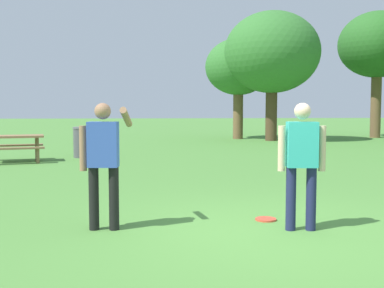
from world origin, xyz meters
TOP-DOWN VIEW (x-y plane):
  - ground_plane at (0.00, 0.00)m, footprint 120.00×120.00m
  - person_thrower at (0.48, 0.06)m, footprint 0.61×0.26m
  - person_catcher at (-2.04, 0.32)m, footprint 0.66×0.66m
  - frisbee at (0.17, 0.63)m, footprint 0.30×0.30m
  - picnic_table_near at (-5.37, 8.25)m, footprint 2.00×1.80m
  - trash_can_further_along at (-3.55, 9.37)m, footprint 0.59×0.59m
  - tree_tall_left at (2.92, 17.60)m, footprint 3.26×3.26m
  - tree_broad_center at (4.23, 16.18)m, footprint 4.43×4.43m
  - tree_far_right at (10.12, 17.85)m, footprint 3.93×3.93m

SIDE VIEW (x-z plane):
  - ground_plane at x=0.00m, z-range 0.00..0.00m
  - frisbee at x=0.17m, z-range 0.00..0.03m
  - trash_can_further_along at x=-3.55m, z-range 0.00..0.96m
  - picnic_table_near at x=-5.37m, z-range 0.18..0.95m
  - person_thrower at x=0.48m, z-range 0.12..1.76m
  - person_catcher at x=-2.04m, z-range 0.14..1.78m
  - tree_tall_left at x=2.92m, z-range 1.03..5.97m
  - tree_broad_center at x=4.23m, z-range 1.08..7.07m
  - tree_far_right at x=10.12m, z-range 1.48..7.89m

